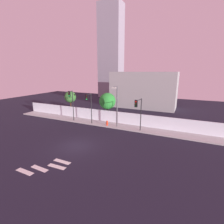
{
  "coord_description": "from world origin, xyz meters",
  "views": [
    {
      "loc": [
        10.74,
        -13.67,
        8.15
      ],
      "look_at": [
        1.38,
        6.5,
        2.63
      ],
      "focal_mm": 26.21,
      "sensor_mm": 36.0,
      "label": 1
    }
  ],
  "objects_px": {
    "street_lamp_curbside": "(117,103)",
    "roadside_tree_leftmost": "(70,97)",
    "fire_hydrant": "(107,123)",
    "traffic_light_center": "(138,108)",
    "roadside_tree_midleft": "(107,101)",
    "traffic_light_left": "(71,99)",
    "traffic_light_right": "(89,102)"
  },
  "relations": [
    {
      "from": "street_lamp_curbside",
      "to": "roadside_tree_leftmost",
      "type": "height_order",
      "value": "street_lamp_curbside"
    },
    {
      "from": "roadside_tree_leftmost",
      "to": "fire_hydrant",
      "type": "bearing_deg",
      "value": -17.34
    },
    {
      "from": "traffic_light_center",
      "to": "roadside_tree_midleft",
      "type": "distance_m",
      "value": 7.31
    },
    {
      "from": "traffic_light_left",
      "to": "fire_hydrant",
      "type": "height_order",
      "value": "traffic_light_left"
    },
    {
      "from": "traffic_light_right",
      "to": "street_lamp_curbside",
      "type": "height_order",
      "value": "street_lamp_curbside"
    },
    {
      "from": "traffic_light_left",
      "to": "traffic_light_right",
      "type": "bearing_deg",
      "value": -2.89
    },
    {
      "from": "street_lamp_curbside",
      "to": "traffic_light_left",
      "type": "bearing_deg",
      "value": -177.05
    },
    {
      "from": "street_lamp_curbside",
      "to": "fire_hydrant",
      "type": "bearing_deg",
      "value": -179.74
    },
    {
      "from": "roadside_tree_leftmost",
      "to": "roadside_tree_midleft",
      "type": "distance_m",
      "value": 7.7
    },
    {
      "from": "traffic_light_left",
      "to": "street_lamp_curbside",
      "type": "bearing_deg",
      "value": 2.95
    },
    {
      "from": "traffic_light_right",
      "to": "roadside_tree_midleft",
      "type": "height_order",
      "value": "traffic_light_right"
    },
    {
      "from": "traffic_light_left",
      "to": "street_lamp_curbside",
      "type": "height_order",
      "value": "street_lamp_curbside"
    },
    {
      "from": "roadside_tree_leftmost",
      "to": "traffic_light_center",
      "type": "bearing_deg",
      "value": -14.54
    },
    {
      "from": "traffic_light_center",
      "to": "street_lamp_curbside",
      "type": "relative_size",
      "value": 0.75
    },
    {
      "from": "fire_hydrant",
      "to": "roadside_tree_midleft",
      "type": "distance_m",
      "value": 4.18
    },
    {
      "from": "traffic_light_center",
      "to": "traffic_light_left",
      "type": "bearing_deg",
      "value": 177.83
    },
    {
      "from": "traffic_light_right",
      "to": "fire_hydrant",
      "type": "distance_m",
      "value": 4.16
    },
    {
      "from": "traffic_light_left",
      "to": "roadside_tree_leftmost",
      "type": "relative_size",
      "value": 1.08
    },
    {
      "from": "traffic_light_center",
      "to": "street_lamp_curbside",
      "type": "height_order",
      "value": "street_lamp_curbside"
    },
    {
      "from": "traffic_light_right",
      "to": "street_lamp_curbside",
      "type": "xyz_separation_m",
      "value": [
        4.31,
        0.58,
        0.12
      ]
    },
    {
      "from": "traffic_light_right",
      "to": "roadside_tree_leftmost",
      "type": "xyz_separation_m",
      "value": [
        -6.27,
        3.39,
        -0.08
      ]
    },
    {
      "from": "traffic_light_left",
      "to": "roadside_tree_leftmost",
      "type": "xyz_separation_m",
      "value": [
        -2.76,
        3.21,
        -0.23
      ]
    },
    {
      "from": "roadside_tree_leftmost",
      "to": "traffic_light_right",
      "type": "bearing_deg",
      "value": -28.41
    },
    {
      "from": "traffic_light_left",
      "to": "roadside_tree_leftmost",
      "type": "bearing_deg",
      "value": 130.7
    },
    {
      "from": "traffic_light_left",
      "to": "fire_hydrant",
      "type": "distance_m",
      "value": 7.04
    },
    {
      "from": "roadside_tree_leftmost",
      "to": "roadside_tree_midleft",
      "type": "relative_size",
      "value": 0.98
    },
    {
      "from": "traffic_light_center",
      "to": "roadside_tree_leftmost",
      "type": "xyz_separation_m",
      "value": [
        -14.03,
        3.64,
        0.07
      ]
    },
    {
      "from": "roadside_tree_midleft",
      "to": "traffic_light_left",
      "type": "bearing_deg",
      "value": -146.94
    },
    {
      "from": "traffic_light_center",
      "to": "traffic_light_right",
      "type": "relative_size",
      "value": 0.95
    },
    {
      "from": "traffic_light_center",
      "to": "roadside_tree_leftmost",
      "type": "bearing_deg",
      "value": 165.46
    },
    {
      "from": "fire_hydrant",
      "to": "street_lamp_curbside",
      "type": "bearing_deg",
      "value": 0.26
    },
    {
      "from": "traffic_light_left",
      "to": "traffic_light_right",
      "type": "height_order",
      "value": "traffic_light_left"
    }
  ]
}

